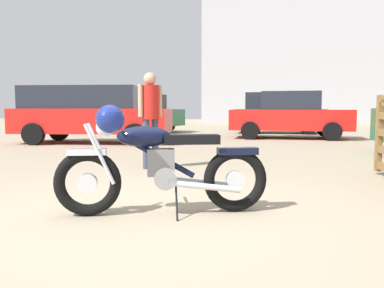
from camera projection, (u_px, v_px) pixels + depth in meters
The scene contains 8 objects.
ground_plane at pixel (151, 213), 3.78m from camera, with size 80.00×80.00×0.00m, color gray.
vintage_motorcycle at pixel (157, 164), 3.70m from camera, with size 2.03×0.88×1.07m.
bystander at pixel (150, 110), 6.61m from camera, with size 0.35×0.35×1.66m.
dark_sedan_left at pixel (90, 113), 11.85m from camera, with size 4.84×2.28×1.74m.
red_hatchback_near at pixel (277, 112), 16.92m from camera, with size 3.90×1.83×1.78m.
blue_hatchback_right at pixel (290, 115), 13.77m from camera, with size 4.27×2.07×1.67m.
white_estate_far at pixel (129, 112), 17.88m from camera, with size 4.95×2.61×1.74m.
industrial_building at pixel (291, 58), 33.08m from camera, with size 14.43×10.90×24.20m.
Camera 1 is at (1.02, -3.59, 1.01)m, focal length 35.87 mm.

